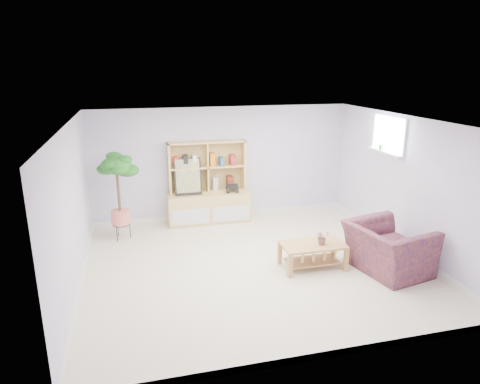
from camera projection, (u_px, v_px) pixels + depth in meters
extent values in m
cube|color=beige|center=(254.00, 265.00, 7.17)|extent=(5.50, 5.00, 0.01)
cube|color=white|center=(255.00, 121.00, 6.49)|extent=(5.50, 5.00, 0.01)
cube|color=silver|center=(222.00, 163.00, 9.15)|extent=(5.50, 0.01, 2.40)
cube|color=silver|center=(321.00, 264.00, 4.50)|extent=(5.50, 0.01, 2.40)
cube|color=silver|center=(72.00, 210.00, 6.18)|extent=(0.01, 5.00, 2.40)
cube|color=silver|center=(406.00, 185.00, 7.48)|extent=(0.01, 5.00, 2.40)
cube|color=white|center=(385.00, 152.00, 7.88)|extent=(0.14, 1.00, 0.04)
imported|color=#296234|center=(322.00, 237.00, 6.92)|extent=(0.25, 0.22, 0.24)
imported|color=#161545|center=(388.00, 245.00, 6.84)|extent=(1.26, 1.39, 0.89)
imported|color=#1A531C|center=(382.00, 144.00, 7.97)|extent=(0.15, 0.13, 0.22)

